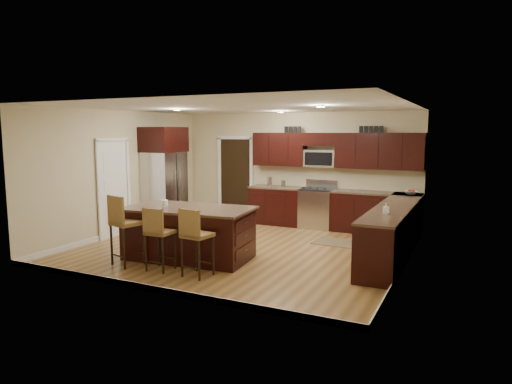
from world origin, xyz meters
The scene contains 23 objects.
floor centered at (0.00, 0.00, 0.00)m, with size 6.00×6.00×0.00m, color olive.
ceiling centered at (0.00, 0.00, 2.70)m, with size 6.00×6.00×0.00m, color silver.
wall_back centered at (0.00, 2.75, 1.35)m, with size 6.00×6.00×0.00m, color #C8BA90.
wall_left centered at (-3.00, 0.00, 1.35)m, with size 5.50×5.50×0.00m, color #C8BA90.
wall_right centered at (3.00, 0.00, 1.35)m, with size 5.50×5.50×0.00m, color #C8BA90.
base_cabinets centered at (1.90, 1.45, 0.46)m, with size 4.02×3.96×0.92m.
upper_cabinets centered at (1.04, 2.58, 1.84)m, with size 4.00×0.33×0.80m.
range centered at (0.68, 2.45, 0.47)m, with size 0.76×0.64×1.11m.
microwave centered at (0.68, 2.60, 1.62)m, with size 0.76×0.31×0.40m, color silver.
doorway centered at (-1.65, 2.73, 1.03)m, with size 0.85×0.03×2.06m, color black.
pantry_door centered at (-2.98, -0.30, 1.02)m, with size 0.03×0.80×2.04m, color white.
letter_decor centered at (0.90, 2.58, 2.29)m, with size 2.20×0.03×0.15m, color black, non-canonical shape.
island centered at (-0.55, -1.06, 0.43)m, with size 2.36×1.40×0.92m.
stool_left centered at (-1.28, -1.91, 0.75)m, with size 0.55×0.55×1.20m.
stool_mid centered at (-0.57, -1.90, 0.65)m, with size 0.39×0.39×1.04m.
stool_right centered at (0.13, -1.90, 0.67)m, with size 0.45×0.45×1.08m.
refrigerator centered at (-2.62, 1.00, 1.21)m, with size 0.79×0.95×2.35m.
floor_mat centered at (1.57, 1.20, 0.01)m, with size 1.03×0.69×0.01m, color brown.
fruit_bowl centered at (2.75, 2.45, 0.96)m, with size 0.29×0.29×0.07m, color silver.
soap_bottle centered at (2.70, -0.20, 1.01)m, with size 0.08×0.08×0.18m, color #B2B2B2.
canister_tall centered at (-0.55, 2.45, 1.03)m, with size 0.12×0.12×0.23m, color silver.
canister_short centered at (-0.19, 2.45, 1.00)m, with size 0.11×0.11×0.16m, color silver.
island_jar centered at (-1.05, -1.06, 0.97)m, with size 0.10×0.10×0.10m, color white.
Camera 1 is at (3.97, -7.67, 2.25)m, focal length 32.00 mm.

